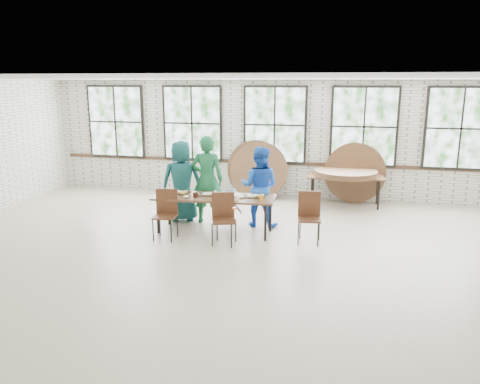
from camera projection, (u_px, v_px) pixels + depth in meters
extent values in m
plane|color=beige|center=(235.00, 256.00, 8.10)|extent=(12.00, 12.00, 0.00)
plane|color=white|center=(234.00, 78.00, 7.41)|extent=(12.00, 12.00, 0.00)
plane|color=silver|center=(275.00, 139.00, 12.03)|extent=(12.00, 0.00, 12.00)
plane|color=silver|center=(96.00, 281.00, 3.49)|extent=(12.00, 0.00, 12.00)
cube|color=#422819|center=(274.00, 162.00, 12.14)|extent=(11.80, 0.05, 0.08)
cube|color=black|center=(116.00, 122.00, 12.83)|extent=(1.62, 0.05, 1.97)
cube|color=white|center=(115.00, 122.00, 12.79)|extent=(1.50, 0.01, 1.85)
cube|color=black|center=(192.00, 123.00, 12.36)|extent=(1.62, 0.05, 1.97)
cube|color=white|center=(192.00, 123.00, 12.32)|extent=(1.50, 0.01, 1.85)
cube|color=black|center=(275.00, 125.00, 11.89)|extent=(1.62, 0.05, 1.97)
cube|color=white|center=(275.00, 125.00, 11.85)|extent=(1.50, 0.01, 1.85)
cube|color=black|center=(364.00, 127.00, 11.42)|extent=(1.62, 0.05, 1.97)
cube|color=white|center=(364.00, 127.00, 11.39)|extent=(1.50, 0.01, 1.85)
cube|color=black|center=(461.00, 129.00, 10.95)|extent=(1.62, 0.05, 1.97)
cube|color=white|center=(461.00, 129.00, 10.92)|extent=(1.50, 0.01, 1.85)
cube|color=brown|center=(214.00, 197.00, 9.23)|extent=(2.44, 0.92, 0.04)
cylinder|color=black|center=(158.00, 216.00, 9.26)|extent=(0.05, 0.05, 0.70)
cylinder|color=black|center=(169.00, 208.00, 9.83)|extent=(0.05, 0.05, 0.70)
cylinder|color=black|center=(265.00, 223.00, 8.80)|extent=(0.05, 0.05, 0.70)
cylinder|color=black|center=(270.00, 215.00, 9.37)|extent=(0.05, 0.05, 0.70)
cube|color=#4E2C1A|center=(165.00, 217.00, 8.88)|extent=(0.47, 0.45, 0.03)
cube|color=#4E2C1A|center=(167.00, 201.00, 9.00)|extent=(0.42, 0.08, 0.50)
cylinder|color=black|center=(153.00, 230.00, 8.81)|extent=(0.02, 0.02, 0.44)
cylinder|color=black|center=(160.00, 225.00, 9.13)|extent=(0.02, 0.02, 0.44)
cylinder|color=black|center=(171.00, 231.00, 8.73)|extent=(0.02, 0.02, 0.44)
cylinder|color=black|center=(177.00, 226.00, 9.05)|extent=(0.02, 0.02, 0.44)
cube|color=#4E2C1A|center=(224.00, 221.00, 8.59)|extent=(0.53, 0.51, 0.03)
cube|color=#4E2C1A|center=(223.00, 205.00, 8.72)|extent=(0.41, 0.16, 0.50)
cylinder|color=black|center=(212.00, 235.00, 8.52)|extent=(0.02, 0.02, 0.44)
cylinder|color=black|center=(217.00, 229.00, 8.85)|extent=(0.02, 0.02, 0.44)
cylinder|color=black|center=(231.00, 236.00, 8.45)|extent=(0.02, 0.02, 0.44)
cylinder|color=black|center=(236.00, 231.00, 8.77)|extent=(0.02, 0.02, 0.44)
cube|color=#4E2C1A|center=(309.00, 219.00, 8.69)|extent=(0.46, 0.45, 0.03)
cube|color=#4E2C1A|center=(309.00, 204.00, 8.81)|extent=(0.42, 0.08, 0.50)
cylinder|color=black|center=(298.00, 233.00, 8.62)|extent=(0.02, 0.02, 0.44)
cylinder|color=black|center=(300.00, 228.00, 8.94)|extent=(0.02, 0.02, 0.44)
cylinder|color=black|center=(318.00, 235.00, 8.54)|extent=(0.02, 0.02, 0.44)
cylinder|color=black|center=(319.00, 229.00, 8.86)|extent=(0.02, 0.02, 0.44)
imported|color=#1A6454|center=(182.00, 181.00, 10.00)|extent=(0.98, 0.79, 1.75)
imported|color=#1B653A|center=(207.00, 179.00, 9.86)|extent=(0.73, 0.53, 1.87)
imported|color=#191542|center=(231.00, 206.00, 9.88)|extent=(0.57, 0.44, 0.77)
imported|color=blue|center=(260.00, 187.00, 9.65)|extent=(0.87, 0.71, 1.67)
cube|color=brown|center=(345.00, 176.00, 11.28)|extent=(1.84, 0.85, 0.04)
cylinder|color=black|center=(312.00, 192.00, 11.27)|extent=(0.04, 0.04, 0.70)
cylinder|color=black|center=(313.00, 187.00, 11.80)|extent=(0.04, 0.04, 0.70)
cylinder|color=black|center=(379.00, 195.00, 10.94)|extent=(0.04, 0.04, 0.70)
cylinder|color=black|center=(377.00, 190.00, 11.46)|extent=(0.04, 0.04, 0.70)
cube|color=black|center=(178.00, 193.00, 9.48)|extent=(0.44, 0.33, 0.02)
cube|color=black|center=(210.00, 195.00, 9.34)|extent=(0.44, 0.33, 0.02)
cube|color=black|center=(255.00, 196.00, 9.18)|extent=(0.44, 0.33, 0.02)
cylinder|color=black|center=(195.00, 195.00, 9.15)|extent=(0.09, 0.09, 0.09)
cube|color=red|center=(215.00, 196.00, 9.02)|extent=(0.06, 0.06, 0.11)
cylinder|color=#1CA0D3|center=(229.00, 196.00, 9.05)|extent=(0.07, 0.07, 0.10)
cylinder|color=orange|center=(262.00, 198.00, 8.86)|extent=(0.07, 0.07, 0.11)
cylinder|color=white|center=(234.00, 198.00, 8.92)|extent=(0.17, 0.17, 0.10)
ellipsoid|color=white|center=(186.00, 197.00, 9.10)|extent=(0.11, 0.11, 0.05)
ellipsoid|color=white|center=(215.00, 199.00, 8.92)|extent=(0.11, 0.11, 0.05)
ellipsoid|color=white|center=(241.00, 197.00, 9.08)|extent=(0.11, 0.11, 0.05)
cylinder|color=brown|center=(346.00, 175.00, 11.27)|extent=(1.50, 1.50, 0.04)
cylinder|color=brown|center=(346.00, 173.00, 11.26)|extent=(1.50, 1.50, 0.04)
cylinder|color=brown|center=(346.00, 171.00, 11.25)|extent=(1.50, 1.50, 0.04)
cylinder|color=brown|center=(256.00, 169.00, 12.08)|extent=(1.50, 0.28, 1.49)
cylinder|color=brown|center=(258.00, 170.00, 11.97)|extent=(1.50, 0.45, 1.46)
cylinder|color=brown|center=(355.00, 173.00, 11.55)|extent=(1.50, 0.18, 1.50)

